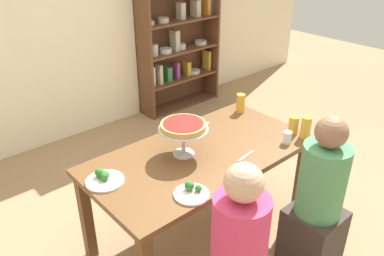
{
  "coord_description": "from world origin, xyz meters",
  "views": [
    {
      "loc": [
        -1.57,
        -1.69,
        2.15
      ],
      "look_at": [
        0.0,
        0.1,
        0.89
      ],
      "focal_mm": 36.41,
      "sensor_mm": 36.0,
      "label": 1
    }
  ],
  "objects": [
    {
      "name": "ground_plane",
      "position": [
        0.0,
        0.0,
        0.0
      ],
      "size": [
        12.0,
        12.0,
        0.0
      ],
      "primitive_type": "plane",
      "color": "#9E7A56"
    },
    {
      "name": "rear_partition",
      "position": [
        0.0,
        2.2,
        1.4
      ],
      "size": [
        8.0,
        0.12,
        2.8
      ],
      "primitive_type": "cube",
      "color": "beige",
      "rests_on": "ground_plane"
    },
    {
      "name": "dining_table",
      "position": [
        0.0,
        0.0,
        0.64
      ],
      "size": [
        1.61,
        0.84,
        0.74
      ],
      "color": "brown",
      "rests_on": "ground_plane"
    },
    {
      "name": "bookshelf",
      "position": [
        1.44,
        2.01,
        1.16
      ],
      "size": [
        1.1,
        0.3,
        2.21
      ],
      "color": "brown",
      "rests_on": "ground_plane"
    },
    {
      "name": "diner_near_right",
      "position": [
        0.39,
        -0.71,
        0.49
      ],
      "size": [
        0.34,
        0.34,
        1.15
      ],
      "rotation": [
        0.0,
        0.0,
        1.57
      ],
      "color": "#382D28",
      "rests_on": "ground_plane"
    },
    {
      "name": "deep_dish_pizza_stand",
      "position": [
        -0.11,
        0.06,
        0.94
      ],
      "size": [
        0.34,
        0.34,
        0.24
      ],
      "color": "silver",
      "rests_on": "dining_table"
    },
    {
      "name": "salad_plate_near_diner",
      "position": [
        -0.68,
        0.14,
        0.76
      ],
      "size": [
        0.24,
        0.24,
        0.07
      ],
      "color": "white",
      "rests_on": "dining_table"
    },
    {
      "name": "salad_plate_far_diner",
      "position": [
        -0.36,
        -0.31,
        0.76
      ],
      "size": [
        0.21,
        0.21,
        0.07
      ],
      "color": "white",
      "rests_on": "dining_table"
    },
    {
      "name": "beer_glass_amber_tall",
      "position": [
        0.72,
        -0.35,
        0.82
      ],
      "size": [
        0.08,
        0.08,
        0.17
      ],
      "primitive_type": "cylinder",
      "color": "gold",
      "rests_on": "dining_table"
    },
    {
      "name": "beer_glass_amber_short",
      "position": [
        0.71,
        -0.25,
        0.81
      ],
      "size": [
        0.07,
        0.07,
        0.14
      ],
      "primitive_type": "cylinder",
      "color": "gold",
      "rests_on": "dining_table"
    },
    {
      "name": "beer_glass_amber_spare",
      "position": [
        0.69,
        0.27,
        0.82
      ],
      "size": [
        0.07,
        0.07,
        0.16
      ],
      "primitive_type": "cylinder",
      "color": "gold",
      "rests_on": "dining_table"
    },
    {
      "name": "water_glass_clear_near",
      "position": [
        0.55,
        -0.31,
        0.79
      ],
      "size": [
        0.06,
        0.06,
        0.09
      ],
      "primitive_type": "cylinder",
      "color": "white",
      "rests_on": "dining_table"
    },
    {
      "name": "cutlery_fork_near",
      "position": [
        0.19,
        -0.24,
        0.74
      ],
      "size": [
        0.18,
        0.04,
        0.0
      ],
      "primitive_type": "cube",
      "rotation": [
        0.0,
        0.0,
        0.13
      ],
      "color": "silver",
      "rests_on": "dining_table"
    },
    {
      "name": "cutlery_knife_near",
      "position": [
        0.26,
        0.27,
        0.74
      ],
      "size": [
        0.18,
        0.07,
        0.0
      ],
      "primitive_type": "cube",
      "rotation": [
        0.0,
        0.0,
        3.43
      ],
      "color": "silver",
      "rests_on": "dining_table"
    }
  ]
}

